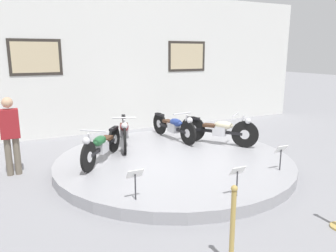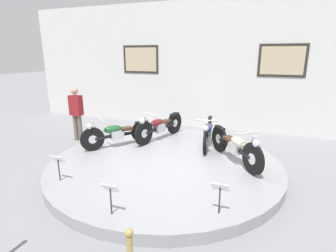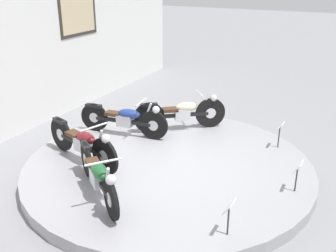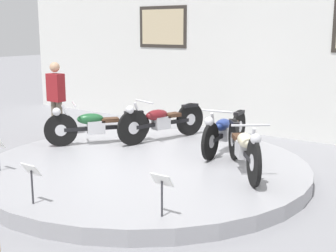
{
  "view_description": "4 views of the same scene",
  "coord_description": "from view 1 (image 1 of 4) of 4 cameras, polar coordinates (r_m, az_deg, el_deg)",
  "views": [
    {
      "loc": [
        -3.16,
        -6.17,
        2.49
      ],
      "look_at": [
        -0.12,
        0.06,
        0.92
      ],
      "focal_mm": 35.0,
      "sensor_mm": 36.0,
      "label": 1
    },
    {
      "loc": [
        2.01,
        -5.18,
        2.55
      ],
      "look_at": [
        0.03,
        0.13,
        0.98
      ],
      "focal_mm": 28.0,
      "sensor_mm": 36.0,
      "label": 2
    },
    {
      "loc": [
        -5.67,
        -2.86,
        3.48
      ],
      "look_at": [
        0.03,
        0.02,
        0.89
      ],
      "focal_mm": 42.0,
      "sensor_mm": 36.0,
      "label": 3
    },
    {
      "loc": [
        4.47,
        -5.67,
        2.3
      ],
      "look_at": [
        0.23,
        0.29,
        0.78
      ],
      "focal_mm": 50.0,
      "sensor_mm": 36.0,
      "label": 4
    }
  ],
  "objects": [
    {
      "name": "visitor_standing",
      "position": [
        7.34,
        -25.77,
        -0.94
      ],
      "size": [
        0.36,
        0.22,
        1.62
      ],
      "color": "#6B6051",
      "rests_on": "ground_plane"
    },
    {
      "name": "motorcycle_blue",
      "position": [
        8.65,
        1.03,
        0.02
      ],
      "size": [
        0.54,
        1.95,
        0.78
      ],
      "color": "black",
      "rests_on": "display_platform"
    },
    {
      "name": "info_placard_front_right",
      "position": [
        6.78,
        19.08,
        -4.34
      ],
      "size": [
        0.26,
        0.11,
        0.51
      ],
      "color": "#333338",
      "rests_on": "display_platform"
    },
    {
      "name": "motorcycle_cream",
      "position": [
        8.29,
        8.98,
        -0.56
      ],
      "size": [
        1.3,
        1.6,
        0.81
      ],
      "color": "black",
      "rests_on": "display_platform"
    },
    {
      "name": "back_wall",
      "position": [
        10.52,
        -8.68,
        10.69
      ],
      "size": [
        14.0,
        0.22,
        4.27
      ],
      "color": "silver",
      "rests_on": "ground_plane"
    },
    {
      "name": "ground_plane",
      "position": [
        7.36,
        1.03,
        -7.01
      ],
      "size": [
        60.0,
        60.0,
        0.0
      ],
      "primitive_type": "plane",
      "color": "gray"
    },
    {
      "name": "info_placard_front_centre",
      "position": [
        5.4,
        11.99,
        -8.28
      ],
      "size": [
        0.26,
        0.11,
        0.51
      ],
      "color": "#333338",
      "rests_on": "display_platform"
    },
    {
      "name": "motorcycle_maroon",
      "position": [
        8.14,
        -7.63,
        -0.79
      ],
      "size": [
        0.71,
        1.93,
        0.8
      ],
      "color": "black",
      "rests_on": "display_platform"
    },
    {
      "name": "display_platform",
      "position": [
        7.33,
        1.03,
        -6.24
      ],
      "size": [
        5.16,
        5.16,
        0.21
      ],
      "primitive_type": "cylinder",
      "color": "#99999E",
      "rests_on": "ground_plane"
    },
    {
      "name": "stanchion_post_left_of_entry",
      "position": [
        4.12,
        11.07,
        -18.82
      ],
      "size": [
        0.28,
        0.28,
        1.02
      ],
      "color": "tan",
      "rests_on": "ground_plane"
    },
    {
      "name": "info_placard_front_left",
      "position": [
        5.18,
        -5.74,
        -8.95
      ],
      "size": [
        0.26,
        0.11,
        0.51
      ],
      "color": "#333338",
      "rests_on": "display_platform"
    },
    {
      "name": "motorcycle_green",
      "position": [
        7.06,
        -11.5,
        -3.21
      ],
      "size": [
        1.25,
        1.57,
        0.78
      ],
      "color": "black",
      "rests_on": "display_platform"
    }
  ]
}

